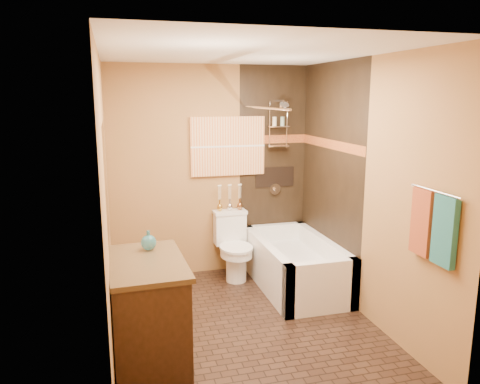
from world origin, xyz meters
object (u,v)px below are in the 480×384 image
object	(u,v)px
vanity	(147,311)
sunset_painting	(228,146)
toilet	(234,246)
bathtub	(295,268)

from	to	relation	value
vanity	sunset_painting	bearing A→B (deg)	56.06
toilet	vanity	world-z (taller)	vanity
sunset_painting	toilet	bearing A→B (deg)	-90.00
sunset_painting	vanity	bearing A→B (deg)	-121.88
toilet	bathtub	bearing A→B (deg)	-39.00
bathtub	toilet	distance (m)	0.78
bathtub	vanity	size ratio (longest dim) A/B	1.51
sunset_painting	toilet	world-z (taller)	sunset_painting
sunset_painting	bathtub	size ratio (longest dim) A/B	0.60
bathtub	vanity	bearing A→B (deg)	-147.87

